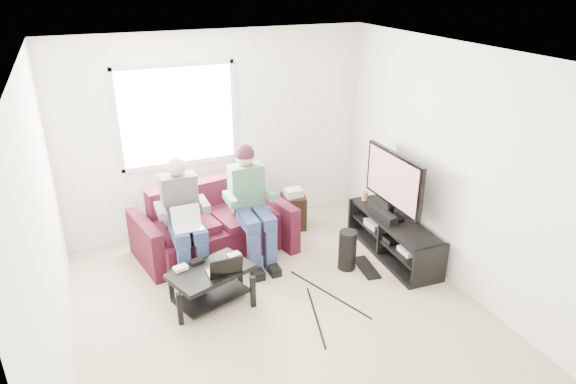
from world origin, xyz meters
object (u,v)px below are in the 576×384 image
Objects in this scene: sofa at (213,228)px; tv at (393,181)px; coffee_table at (211,279)px; tv_stand at (393,239)px; subwoofer at (347,250)px; end_table at (293,210)px.

tv is (2.00, -0.85, 0.64)m from sofa.
sofa is 2.26m from tv.
coffee_table is 0.63× the size of tv_stand.
subwoofer reaches higher than coffee_table.
subwoofer is 0.85× the size of end_table.
tv reaches higher than end_table.
sofa is 3.45× the size of end_table.
tv reaches higher than sofa.
coffee_table is 1.65m from subwoofer.
tv_stand is 1.36× the size of tv.
tv is at bearing -23.12° from sofa.
subwoofer is (1.65, 0.06, -0.06)m from coffee_table.
end_table reaches higher than coffee_table.
end_table is (-0.83, 1.05, -0.69)m from tv.
tv is 0.98m from subwoofer.
tv is 2.29× the size of subwoofer.
subwoofer is at bearing -81.89° from end_table.
tv is 1.51m from end_table.
tv_stand is at bearing -25.47° from sofa.
tv is at bearing -51.77° from end_table.
tv reaches higher than tv_stand.
coffee_table is (-0.31, -1.06, -0.01)m from sofa.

